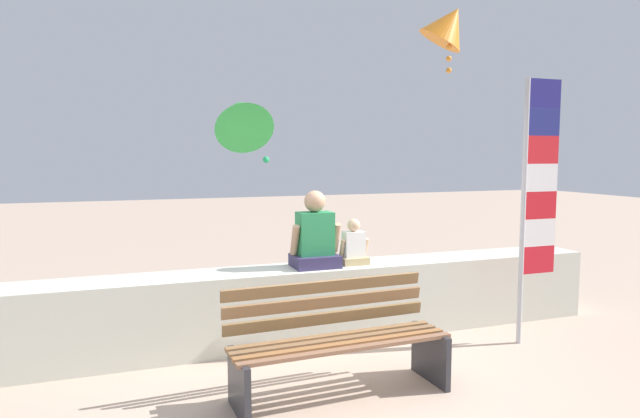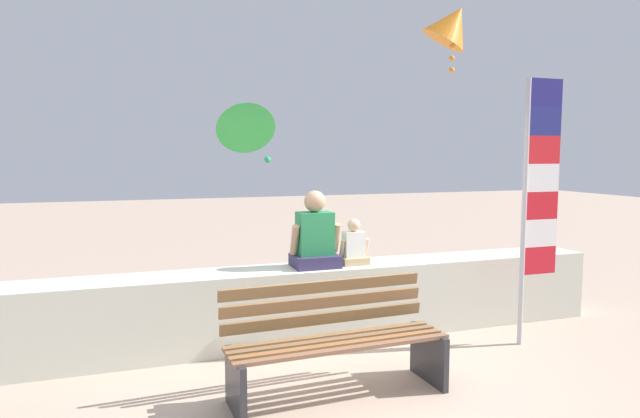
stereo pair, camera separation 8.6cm
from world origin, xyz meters
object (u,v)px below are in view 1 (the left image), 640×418
object	(u,v)px
flag_banner	(535,190)
kite_green	(241,115)
park_bench	(337,342)
person_adult	(315,237)
person_child	(354,246)
kite_orange	(449,25)

from	to	relation	value
flag_banner	kite_green	distance (m)	3.45
park_bench	flag_banner	xyz separation A→B (m)	(2.33, 0.47, 1.15)
park_bench	kite_green	bearing A→B (deg)	94.88
park_bench	kite_green	size ratio (longest dim) A/B	1.75
person_adult	person_child	distance (m)	0.45
person_adult	flag_banner	world-z (taller)	flag_banner
kite_green	kite_orange	xyz separation A→B (m)	(3.25, 0.58, 1.44)
park_bench	kite_orange	distance (m)	5.58
flag_banner	park_bench	bearing A→B (deg)	-168.66
flag_banner	kite_green	bearing A→B (deg)	139.82
person_adult	person_child	xyz separation A→B (m)	(0.44, 0.00, -0.12)
kite_orange	person_child	bearing A→B (deg)	-140.46
flag_banner	person_child	bearing A→B (deg)	153.62
person_adult	kite_green	distance (m)	1.95
flag_banner	kite_orange	distance (m)	3.63
flag_banner	kite_green	size ratio (longest dim) A/B	2.59
park_bench	person_adult	size ratio (longest dim) A/B	2.29
park_bench	kite_orange	bearing A→B (deg)	46.71
flag_banner	kite_green	xyz separation A→B (m)	(-2.56, 2.16, 0.84)
person_child	kite_green	world-z (taller)	kite_green
person_child	kite_green	bearing A→B (deg)	124.19
person_adult	flag_banner	xyz separation A→B (m)	(2.08, -0.81, 0.49)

